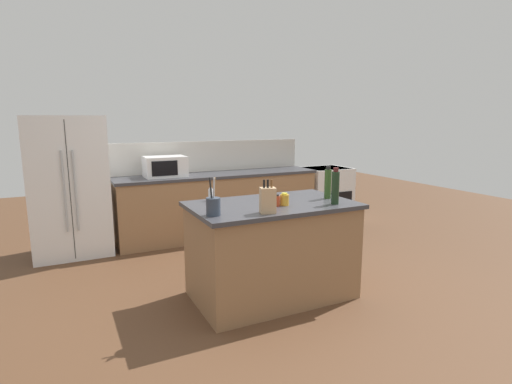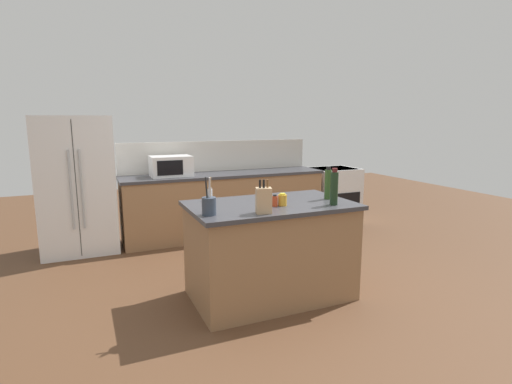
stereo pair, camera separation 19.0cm
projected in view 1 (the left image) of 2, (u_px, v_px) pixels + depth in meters
name	position (u px, v px, depth m)	size (l,w,h in m)	color
ground_plane	(271.00, 295.00, 3.98)	(14.00, 14.00, 0.00)	brown
back_counter_run	(219.00, 204.00, 5.97)	(3.02, 0.66, 0.94)	#936B47
wall_backsplash	(211.00, 156.00, 6.12)	(2.98, 0.03, 0.46)	beige
kitchen_island	(272.00, 250.00, 3.90)	(1.56, 0.95, 0.94)	#936B47
refrigerator	(69.00, 187.00, 5.06)	(0.93, 0.75, 1.77)	white
range_oven	(325.00, 194.00, 6.81)	(0.76, 0.65, 0.92)	white
microwave	(165.00, 167.00, 5.51)	(0.56, 0.39, 0.28)	white
knife_block	(268.00, 200.00, 3.39)	(0.15, 0.13, 0.29)	tan
utensil_crock	(213.00, 206.00, 3.31)	(0.12, 0.12, 0.32)	#333D4C
honey_jar	(284.00, 200.00, 3.71)	(0.08, 0.08, 0.12)	gold
salt_shaker	(211.00, 195.00, 3.92)	(0.05, 0.05, 0.13)	silver
olive_oil_bottle	(328.00, 183.00, 4.02)	(0.07, 0.07, 0.33)	#2D4C1E
spice_jar_paprika	(277.00, 201.00, 3.67)	(0.05, 0.05, 0.11)	#B73D1E
wine_bottle	(335.00, 187.00, 3.74)	(0.07, 0.07, 0.35)	black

